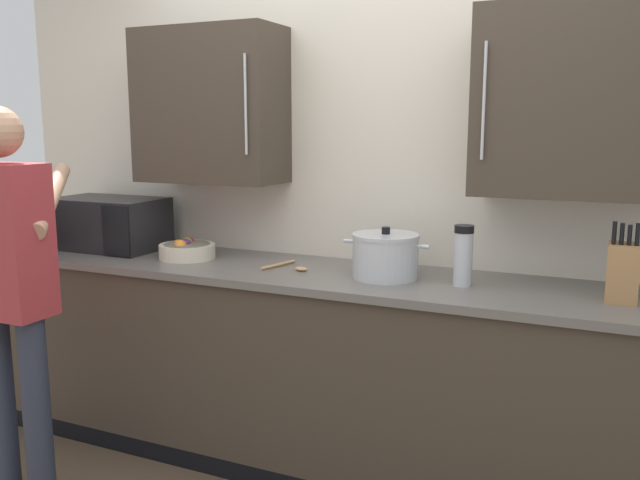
{
  "coord_description": "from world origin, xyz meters",
  "views": [
    {
      "loc": [
        1.03,
        -1.75,
        1.57
      ],
      "look_at": [
        -0.15,
        0.84,
        1.08
      ],
      "focal_mm": 37.44,
      "sensor_mm": 36.0,
      "label": 1
    }
  ],
  "objects_px": {
    "microwave_oven": "(102,223)",
    "fruit_bowl": "(187,250)",
    "knife_block": "(623,272)",
    "person_figure": "(9,275)",
    "wooden_spoon": "(290,267)",
    "thermos_flask": "(463,255)",
    "stock_pot": "(385,256)"
  },
  "relations": [
    {
      "from": "knife_block",
      "to": "thermos_flask",
      "type": "relative_size",
      "value": 1.2
    },
    {
      "from": "wooden_spoon",
      "to": "person_figure",
      "type": "bearing_deg",
      "value": -137.46
    },
    {
      "from": "microwave_oven",
      "to": "person_figure",
      "type": "xyz_separation_m",
      "value": [
        0.27,
        -0.83,
        -0.08
      ]
    },
    {
      "from": "knife_block",
      "to": "wooden_spoon",
      "type": "xyz_separation_m",
      "value": [
        -1.37,
        -0.01,
        -0.1
      ]
    },
    {
      "from": "person_figure",
      "to": "wooden_spoon",
      "type": "bearing_deg",
      "value": 42.54
    },
    {
      "from": "fruit_bowl",
      "to": "person_figure",
      "type": "xyz_separation_m",
      "value": [
        -0.29,
        -0.79,
        0.01
      ]
    },
    {
      "from": "thermos_flask",
      "to": "person_figure",
      "type": "bearing_deg",
      "value": -154.28
    },
    {
      "from": "microwave_oven",
      "to": "stock_pot",
      "type": "xyz_separation_m",
      "value": [
        1.58,
        -0.03,
        -0.04
      ]
    },
    {
      "from": "thermos_flask",
      "to": "stock_pot",
      "type": "bearing_deg",
      "value": 178.55
    },
    {
      "from": "thermos_flask",
      "to": "person_figure",
      "type": "xyz_separation_m",
      "value": [
        -1.64,
        -0.79,
        -0.07
      ]
    },
    {
      "from": "knife_block",
      "to": "fruit_bowl",
      "type": "relative_size",
      "value": 1.09
    },
    {
      "from": "stock_pot",
      "to": "fruit_bowl",
      "type": "height_order",
      "value": "stock_pot"
    },
    {
      "from": "microwave_oven",
      "to": "knife_block",
      "type": "relative_size",
      "value": 2.54
    },
    {
      "from": "fruit_bowl",
      "to": "wooden_spoon",
      "type": "distance_m",
      "value": 0.57
    },
    {
      "from": "microwave_oven",
      "to": "thermos_flask",
      "type": "bearing_deg",
      "value": -1.24
    },
    {
      "from": "fruit_bowl",
      "to": "person_figure",
      "type": "height_order",
      "value": "person_figure"
    },
    {
      "from": "knife_block",
      "to": "wooden_spoon",
      "type": "bearing_deg",
      "value": -179.39
    },
    {
      "from": "wooden_spoon",
      "to": "person_figure",
      "type": "distance_m",
      "value": 1.16
    },
    {
      "from": "stock_pot",
      "to": "person_figure",
      "type": "height_order",
      "value": "person_figure"
    },
    {
      "from": "microwave_oven",
      "to": "person_figure",
      "type": "height_order",
      "value": "person_figure"
    },
    {
      "from": "thermos_flask",
      "to": "wooden_spoon",
      "type": "height_order",
      "value": "thermos_flask"
    },
    {
      "from": "microwave_oven",
      "to": "fruit_bowl",
      "type": "relative_size",
      "value": 2.78
    },
    {
      "from": "microwave_oven",
      "to": "stock_pot",
      "type": "distance_m",
      "value": 1.58
    },
    {
      "from": "thermos_flask",
      "to": "wooden_spoon",
      "type": "distance_m",
      "value": 0.79
    },
    {
      "from": "thermos_flask",
      "to": "fruit_bowl",
      "type": "bearing_deg",
      "value": 179.75
    },
    {
      "from": "microwave_oven",
      "to": "fruit_bowl",
      "type": "bearing_deg",
      "value": -3.63
    },
    {
      "from": "fruit_bowl",
      "to": "wooden_spoon",
      "type": "relative_size",
      "value": 1.25
    },
    {
      "from": "stock_pot",
      "to": "knife_block",
      "type": "bearing_deg",
      "value": 0.13
    },
    {
      "from": "thermos_flask",
      "to": "wooden_spoon",
      "type": "xyz_separation_m",
      "value": [
        -0.78,
        -0.0,
        -0.12
      ]
    },
    {
      "from": "microwave_oven",
      "to": "stock_pot",
      "type": "bearing_deg",
      "value": -1.2
    },
    {
      "from": "knife_block",
      "to": "thermos_flask",
      "type": "distance_m",
      "value": 0.59
    },
    {
      "from": "knife_block",
      "to": "person_figure",
      "type": "height_order",
      "value": "person_figure"
    }
  ]
}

